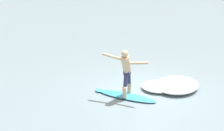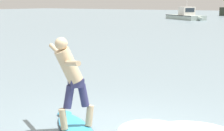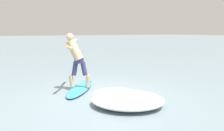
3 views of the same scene
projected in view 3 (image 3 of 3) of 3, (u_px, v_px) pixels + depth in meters
ground_plane at (100, 93)px, 6.68m from camera, size 200.00×200.00×0.00m
surfboard at (80, 88)px, 7.04m from camera, size 2.16×1.76×0.22m
surfer at (76, 56)px, 6.84m from camera, size 1.46×1.00×1.72m
wave_foam_at_tail at (127, 100)px, 5.53m from camera, size 2.37×2.42×0.30m
wave_foam_at_nose at (115, 94)px, 6.16m from camera, size 1.55×1.53×0.22m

